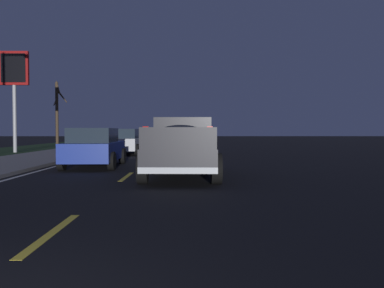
% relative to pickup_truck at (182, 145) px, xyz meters
% --- Properties ---
extents(ground, '(144.00, 144.00, 0.00)m').
position_rel_pickup_truck_xyz_m(ground, '(16.81, 1.75, -0.98)').
color(ground, black).
extents(sidewalk_shoulder, '(108.00, 4.00, 0.12)m').
position_rel_pickup_truck_xyz_m(sidewalk_shoulder, '(16.81, 7.45, -0.92)').
color(sidewalk_shoulder, gray).
rests_on(sidewalk_shoulder, ground).
extents(grass_verge, '(108.00, 6.00, 0.01)m').
position_rel_pickup_truck_xyz_m(grass_verge, '(16.81, 12.45, -0.98)').
color(grass_verge, '#1E3819').
rests_on(grass_verge, ground).
extents(lane_markings, '(108.00, 3.54, 0.01)m').
position_rel_pickup_truck_xyz_m(lane_markings, '(18.62, 4.30, -0.98)').
color(lane_markings, yellow).
rests_on(lane_markings, ground).
extents(pickup_truck, '(5.48, 2.38, 1.87)m').
position_rel_pickup_truck_xyz_m(pickup_truck, '(0.00, 0.00, 0.00)').
color(pickup_truck, '#232328').
rests_on(pickup_truck, ground).
extents(sedan_red, '(4.41, 2.04, 1.54)m').
position_rel_pickup_truck_xyz_m(sedan_red, '(31.01, 3.67, -0.20)').
color(sedan_red, maroon).
rests_on(sedan_red, ground).
extents(sedan_tan, '(4.40, 2.03, 1.54)m').
position_rel_pickup_truck_xyz_m(sedan_tan, '(10.32, -0.04, -0.20)').
color(sedan_tan, '#9E845B').
rests_on(sedan_tan, ground).
extents(sedan_silver, '(4.42, 2.05, 1.54)m').
position_rel_pickup_truck_xyz_m(sedan_silver, '(11.87, 3.64, -0.20)').
color(sedan_silver, '#B2B5BA').
rests_on(sedan_silver, ground).
extents(sedan_blue, '(4.45, 2.11, 1.54)m').
position_rel_pickup_truck_xyz_m(sedan_blue, '(3.31, 3.53, -0.20)').
color(sedan_blue, navy).
rests_on(sedan_blue, ground).
extents(gas_price_sign, '(0.27, 1.90, 6.61)m').
position_rel_pickup_truck_xyz_m(gas_price_sign, '(13.89, 11.18, 3.97)').
color(gas_price_sign, '#99999E').
rests_on(gas_price_sign, ground).
extents(bare_tree_far, '(1.56, 1.10, 6.09)m').
position_rel_pickup_truck_xyz_m(bare_tree_far, '(25.35, 12.07, 2.18)').
color(bare_tree_far, '#423323').
rests_on(bare_tree_far, ground).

